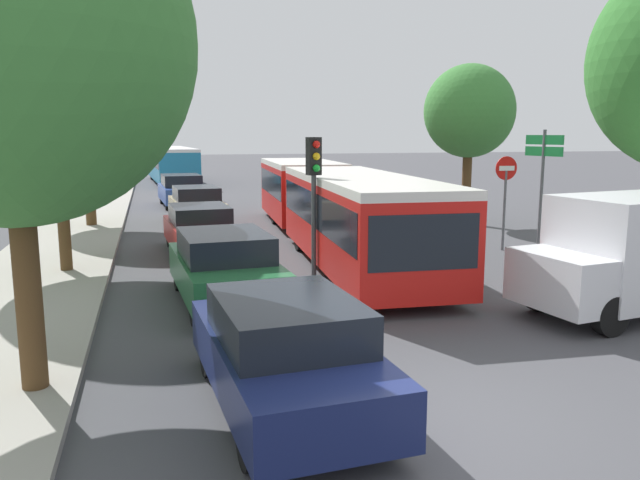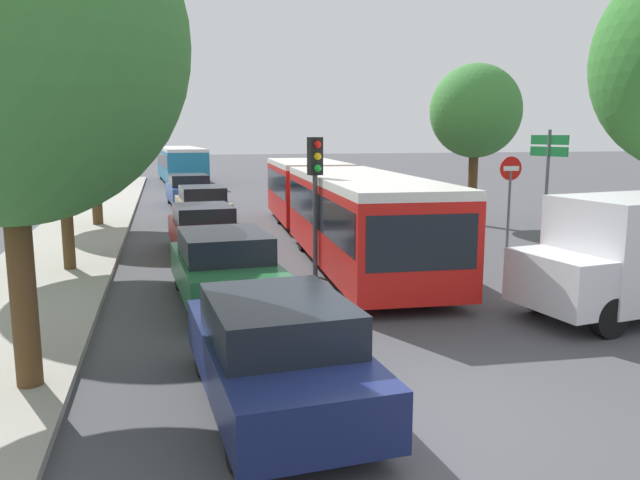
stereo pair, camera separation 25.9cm
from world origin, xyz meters
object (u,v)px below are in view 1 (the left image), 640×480
at_px(no_entry_sign, 505,188).
at_px(tree_right_mid, 469,112).
at_px(queued_car_navy, 285,352).
at_px(queued_car_blue, 181,190).
at_px(city_bus_rear, 171,163).
at_px(tree_left_near, 0,51).
at_px(queued_car_green, 225,267).
at_px(traffic_light, 314,175).
at_px(tree_left_far, 83,107).
at_px(queued_car_red, 200,229).
at_px(tree_left_mid, 55,93).
at_px(direction_sign_post, 543,165).
at_px(articulated_bus, 330,201).
at_px(queued_car_tan, 196,205).

bearing_deg(no_entry_sign, tree_right_mid, 163.35).
xyz_separation_m(queued_car_navy, queued_car_blue, (-0.16, 23.38, 0.04)).
xyz_separation_m(city_bus_rear, tree_left_near, (-3.15, -37.16, 3.03)).
xyz_separation_m(queued_car_green, traffic_light, (2.39, 1.84, 1.74)).
bearing_deg(tree_left_far, queued_car_red, -59.17).
height_order(queued_car_red, no_entry_sign, no_entry_sign).
distance_m(queued_car_green, tree_left_mid, 6.25).
relative_size(queued_car_blue, direction_sign_post, 1.26).
bearing_deg(traffic_light, tree_left_near, -53.68).
xyz_separation_m(queued_car_red, no_entry_sign, (8.87, -1.92, 1.16)).
relative_size(tree_left_near, tree_right_mid, 1.13).
bearing_deg(tree_left_mid, direction_sign_post, 0.12).
relative_size(queued_car_navy, queued_car_green, 0.98).
xyz_separation_m(articulated_bus, queued_car_tan, (-3.67, 6.15, -0.67)).
bearing_deg(queued_car_tan, tree_left_mid, 151.99).
xyz_separation_m(articulated_bus, tree_left_far, (-7.61, 5.82, 3.02)).
relative_size(queued_car_red, tree_left_far, 0.58).
xyz_separation_m(queued_car_red, tree_left_near, (-3.02, -9.75, 3.76)).
bearing_deg(tree_right_mid, tree_left_far, 169.60).
distance_m(queued_car_blue, no_entry_sign, 16.85).
distance_m(queued_car_green, traffic_light, 3.49).
bearing_deg(city_bus_rear, queued_car_green, 176.40).
height_order(tree_left_near, tree_left_far, tree_left_far).
bearing_deg(tree_left_near, queued_car_red, 72.77).
xyz_separation_m(traffic_light, direction_sign_post, (7.54, 1.82, 0.05)).
distance_m(queued_car_tan, direction_sign_post, 12.91).
xyz_separation_m(direction_sign_post, tree_left_mid, (-13.45, -0.03, 1.88)).
bearing_deg(queued_car_blue, queued_car_red, 175.92).
bearing_deg(articulated_bus, queued_car_blue, -158.50).
relative_size(articulated_bus, tree_left_mid, 2.45).
xyz_separation_m(tree_left_near, tree_right_mid, (13.49, 13.17, -0.18)).
relative_size(queued_car_green, queued_car_blue, 0.97).
bearing_deg(traffic_light, no_entry_sign, 96.36).
bearing_deg(queued_car_green, traffic_light, -56.12).
bearing_deg(city_bus_rear, traffic_light, -179.22).
bearing_deg(tree_left_near, queued_car_navy, -20.38).
distance_m(articulated_bus, traffic_light, 4.48).
relative_size(city_bus_rear, no_entry_sign, 4.18).
bearing_deg(queued_car_navy, queued_car_green, -1.92).
height_order(queued_car_blue, tree_right_mid, tree_right_mid).
distance_m(queued_car_red, queued_car_blue, 12.42).
relative_size(city_bus_rear, queued_car_red, 2.82).
relative_size(tree_left_near, tree_left_mid, 1.02).
bearing_deg(tree_left_mid, articulated_bus, 16.86).
relative_size(queued_car_navy, direction_sign_post, 1.20).
distance_m(city_bus_rear, tree_left_mid, 29.86).
bearing_deg(no_entry_sign, direction_sign_post, 83.04).
bearing_deg(queued_car_blue, tree_left_mid, 162.65).
bearing_deg(tree_left_mid, queued_car_green, -45.98).
distance_m(traffic_light, tree_left_far, 11.74).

